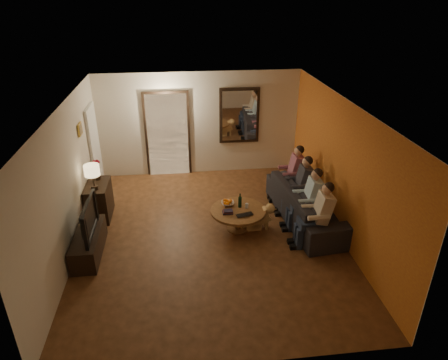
{
  "coord_description": "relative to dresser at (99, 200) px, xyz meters",
  "views": [
    {
      "loc": [
        -0.51,
        -6.55,
        4.44
      ],
      "look_at": [
        0.3,
        0.3,
        1.05
      ],
      "focal_mm": 32.0,
      "sensor_mm": 36.0,
      "label": 1
    }
  ],
  "objects": [
    {
      "name": "laptop",
      "position": [
        2.91,
        -1.13,
        0.09
      ],
      "size": [
        0.37,
        0.28,
        0.03
      ],
      "primitive_type": "imported",
      "rotation": [
        0.0,
        0.0,
        0.24
      ],
      "color": "black",
      "rests_on": "coffee_table"
    },
    {
      "name": "book_stack",
      "position": [
        2.59,
        -0.95,
        0.11
      ],
      "size": [
        0.2,
        0.15,
        0.07
      ],
      "primitive_type": null,
      "color": "black",
      "rests_on": "coffee_table"
    },
    {
      "name": "person_c",
      "position": [
        4.21,
        -0.34,
        0.22
      ],
      "size": [
        0.6,
        0.4,
        1.2
      ],
      "primitive_type": null,
      "color": "tan",
      "rests_on": "sofa"
    },
    {
      "name": "orange_accent",
      "position": [
        4.74,
        -1.01,
        0.92
      ],
      "size": [
        0.01,
        6.0,
        2.6
      ],
      "primitive_type": "cube",
      "color": "#BC5120",
      "rests_on": "right_wall"
    },
    {
      "name": "tv_stand",
      "position": [
        0.0,
        -1.33,
        -0.16
      ],
      "size": [
        0.45,
        1.3,
        0.43
      ],
      "primitive_type": "cube",
      "color": "black",
      "rests_on": "floor"
    },
    {
      "name": "sofa",
      "position": [
        4.31,
        -0.64,
        -0.01
      ],
      "size": [
        2.62,
        1.23,
        0.74
      ],
      "primitive_type": "imported",
      "rotation": [
        0.0,
        0.0,
        1.67
      ],
      "color": "black",
      "rests_on": "floor"
    },
    {
      "name": "left_wall",
      "position": [
        -0.25,
        -1.01,
        0.92
      ],
      "size": [
        0.02,
        6.0,
        2.6
      ],
      "primitive_type": "cube",
      "color": "beige",
      "rests_on": "floor"
    },
    {
      "name": "door_trim",
      "position": [
        1.45,
        1.96,
        0.67
      ],
      "size": [
        1.12,
        0.04,
        2.22
      ],
      "primitive_type": "cube",
      "color": "black",
      "rests_on": "floor"
    },
    {
      "name": "right_wall",
      "position": [
        4.75,
        -1.01,
        0.92
      ],
      "size": [
        0.02,
        6.0,
        2.6
      ],
      "primitive_type": "cube",
      "color": "beige",
      "rests_on": "floor"
    },
    {
      "name": "table_lamp",
      "position": [
        0.0,
        -0.22,
        0.65
      ],
      "size": [
        0.3,
        0.3,
        0.54
      ],
      "primitive_type": null,
      "color": "beige",
      "rests_on": "dresser"
    },
    {
      "name": "white_door",
      "position": [
        -0.21,
        1.29,
        0.64
      ],
      "size": [
        0.06,
        0.85,
        2.04
      ],
      "primitive_type": "cube",
      "color": "white",
      "rests_on": "floor"
    },
    {
      "name": "wine_bottle",
      "position": [
        2.86,
        -0.75,
        0.23
      ],
      "size": [
        0.07,
        0.07,
        0.31
      ],
      "primitive_type": null,
      "color": "black",
      "rests_on": "coffee_table"
    },
    {
      "name": "dog",
      "position": [
        3.23,
        -0.87,
        -0.1
      ],
      "size": [
        0.56,
        0.24,
        0.56
      ],
      "primitive_type": null,
      "rotation": [
        0.0,
        0.0,
        0.01
      ],
      "color": "tan",
      "rests_on": "floor"
    },
    {
      "name": "dresser",
      "position": [
        0.0,
        0.0,
        0.0
      ],
      "size": [
        0.45,
        0.85,
        0.75
      ],
      "primitive_type": "cube",
      "color": "black",
      "rests_on": "floor"
    },
    {
      "name": "art_canvas",
      "position": [
        -0.21,
        0.29,
        1.47
      ],
      "size": [
        0.01,
        0.22,
        0.18
      ],
      "primitive_type": "cube",
      "color": "brown",
      "rests_on": "left_wall"
    },
    {
      "name": "ceiling",
      "position": [
        2.25,
        -1.01,
        2.22
      ],
      "size": [
        5.0,
        6.0,
        0.01
      ],
      "primitive_type": "cube",
      "color": "white",
      "rests_on": "back_wall"
    },
    {
      "name": "tv",
      "position": [
        0.0,
        -1.33,
        0.37
      ],
      "size": [
        1.08,
        0.14,
        0.62
      ],
      "primitive_type": "imported",
      "rotation": [
        0.0,
        0.0,
        1.57
      ],
      "color": "black",
      "rests_on": "tv_stand"
    },
    {
      "name": "person_a",
      "position": [
        4.21,
        -1.54,
        0.22
      ],
      "size": [
        0.6,
        0.4,
        1.2
      ],
      "primitive_type": null,
      "color": "tan",
      "rests_on": "sofa"
    },
    {
      "name": "framed_art",
      "position": [
        -0.22,
        0.29,
        1.47
      ],
      "size": [
        0.03,
        0.28,
        0.24
      ],
      "primitive_type": "cube",
      "color": "#B28C33",
      "rests_on": "left_wall"
    },
    {
      "name": "wine_glass",
      "position": [
        2.99,
        -0.8,
        0.12
      ],
      "size": [
        0.06,
        0.06,
        0.1
      ],
      "primitive_type": "cylinder",
      "color": "silver",
      "rests_on": "coffee_table"
    },
    {
      "name": "bowl",
      "position": [
        2.63,
        -0.63,
        0.11
      ],
      "size": [
        0.26,
        0.26,
        0.06
      ],
      "primitive_type": "imported",
      "color": "white",
      "rests_on": "coffee_table"
    },
    {
      "name": "person_d",
      "position": [
        4.21,
        0.26,
        0.22
      ],
      "size": [
        0.6,
        0.4,
        1.2
      ],
      "primitive_type": null,
      "color": "tan",
      "rests_on": "sofa"
    },
    {
      "name": "kitchen_doorway",
      "position": [
        1.45,
        1.97,
        0.67
      ],
      "size": [
        1.0,
        0.06,
        2.1
      ],
      "primitive_type": "cube",
      "color": "#FFE0A5",
      "rests_on": "floor"
    },
    {
      "name": "front_wall",
      "position": [
        2.25,
        -4.01,
        0.92
      ],
      "size": [
        5.0,
        0.02,
        2.6
      ],
      "primitive_type": "cube",
      "color": "beige",
      "rests_on": "floor"
    },
    {
      "name": "person_b",
      "position": [
        4.21,
        -0.94,
        0.22
      ],
      "size": [
        0.6,
        0.4,
        1.2
      ],
      "primitive_type": null,
      "color": "tan",
      "rests_on": "sofa"
    },
    {
      "name": "mirror_frame",
      "position": [
        3.25,
        1.95,
        1.12
      ],
      "size": [
        1.0,
        0.05,
        1.4
      ],
      "primitive_type": "cube",
      "color": "black",
      "rests_on": "back_wall"
    },
    {
      "name": "coffee_table",
      "position": [
        2.81,
        -0.85,
        -0.15
      ],
      "size": [
        1.34,
        1.34,
        0.45
      ],
      "primitive_type": "cylinder",
      "rotation": [
        0.0,
        0.0,
        -0.27
      ],
      "color": "brown",
      "rests_on": "floor"
    },
    {
      "name": "mirror_glass",
      "position": [
        3.25,
        1.92,
        1.12
      ],
      "size": [
        0.86,
        0.02,
        1.26
      ],
      "primitive_type": "cube",
      "color": "white",
      "rests_on": "back_wall"
    },
    {
      "name": "oranges",
      "position": [
        2.63,
        -0.63,
        0.17
      ],
      "size": [
        0.2,
        0.2,
        0.08
      ],
      "primitive_type": null,
      "color": "orange",
      "rests_on": "bowl"
    },
    {
      "name": "fridge_glimpse",
      "position": [
        1.7,
        1.98,
        0.52
      ],
      "size": [
        0.45,
        0.03,
        1.7
      ],
      "primitive_type": "cube",
      "color": "silver",
      "rests_on": "floor"
    },
    {
      "name": "flower_vase",
      "position": [
        0.0,
        0.22,
        0.6
      ],
      "size": [
        0.14,
        0.14,
        0.44
      ],
      "primitive_type": null,
      "color": "#AF1228",
      "rests_on": "dresser"
    },
    {
      "name": "back_wall",
      "position": [
        2.25,
        1.99,
        0.92
      ],
      "size": [
        5.0,
        0.02,
        2.6
      ],
      "primitive_type": "cube",
      "color": "beige",
      "rests_on": "floor"
    },
    {
      "name": "floor",
      "position": [
        2.25,
        -1.01,
        -0.38
      ],
      "size": [
        5.0,
        6.0,
        0.01
      ],
      "primitive_type": "cube",
      "color": "#472913",
      "rests_on": "ground"
    }
  ]
}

